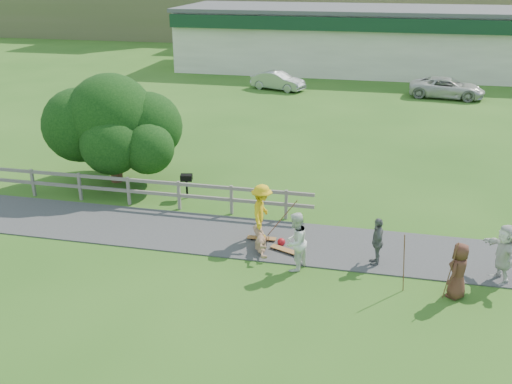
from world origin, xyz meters
TOP-DOWN VIEW (x-y plane):
  - ground at (0.00, 0.00)m, footprint 260.00×260.00m
  - path at (0.00, 1.50)m, footprint 34.00×3.00m
  - fence at (-4.62, 3.30)m, footprint 15.05×0.10m
  - strip_mall at (4.00, 34.94)m, footprint 32.50×10.75m
  - skater_rider at (1.52, 1.42)m, footprint 0.71×1.22m
  - skater_fallen at (1.61, 0.86)m, footprint 1.86×0.93m
  - spectator_a at (2.86, -0.19)m, footprint 0.95×1.06m
  - spectator_b at (5.21, 0.65)m, footprint 0.47×0.93m
  - spectator_c at (7.39, -0.73)m, footprint 0.83×0.93m
  - spectator_d at (8.72, 0.42)m, footprint 1.02×1.72m
  - car_silver at (-2.35, 25.15)m, footprint 4.15×2.55m
  - car_white at (9.25, 25.05)m, footprint 5.13×2.84m
  - tree at (-5.54, 5.50)m, footprint 5.71×5.71m
  - bbq at (-2.08, 4.39)m, footprint 0.50×0.42m
  - longboard_rider at (1.52, 1.42)m, footprint 0.96×0.27m
  - longboard_fallen at (2.41, 0.76)m, footprint 1.02×0.62m
  - helmet at (2.21, 1.21)m, footprint 0.26×0.26m
  - pole_rider at (2.12, 1.82)m, footprint 0.03×0.03m
  - pole_spec_left at (5.96, -0.73)m, footprint 0.03×0.03m
  - pole_spec_right at (7.17, -0.87)m, footprint 0.03×0.03m

SIDE VIEW (x-z plane):
  - ground at x=0.00m, z-range 0.00..0.00m
  - path at x=0.00m, z-range 0.00..0.04m
  - longboard_rider at x=1.52m, z-range 0.00..0.11m
  - longboard_fallen at x=2.41m, z-range 0.00..0.11m
  - helmet at x=2.21m, z-range 0.00..0.26m
  - skater_fallen at x=1.61m, z-range 0.00..0.66m
  - bbq at x=-2.08m, z-range 0.00..0.96m
  - car_silver at x=-2.35m, z-range 0.00..1.29m
  - car_white at x=9.25m, z-range 0.00..1.36m
  - fence at x=-4.62m, z-range 0.17..1.27m
  - spectator_b at x=5.21m, z-range 0.00..1.52m
  - spectator_c at x=7.39m, z-range 0.00..1.60m
  - pole_rider at x=2.12m, z-range 0.00..1.69m
  - pole_spec_right at x=7.17m, z-range 0.00..1.72m
  - pole_spec_left at x=5.96m, z-range 0.00..1.73m
  - spectator_d at x=8.72m, z-range 0.00..1.77m
  - spectator_a at x=2.86m, z-range 0.00..1.81m
  - skater_rider at x=1.52m, z-range 0.00..1.87m
  - tree at x=-5.54m, z-range 0.00..3.49m
  - strip_mall at x=4.00m, z-range 0.03..5.13m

